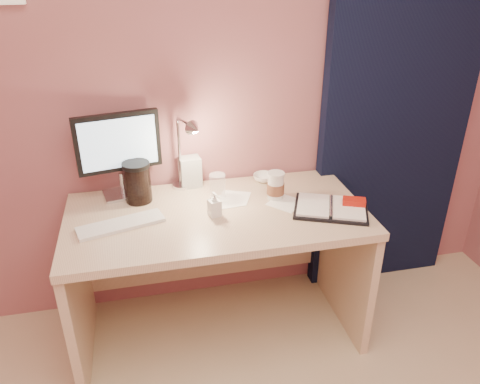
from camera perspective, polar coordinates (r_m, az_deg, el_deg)
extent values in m
plane|color=#A05D69|center=(2.35, -4.76, 13.12)|extent=(3.50, 0.00, 3.50)
cube|color=black|center=(2.68, 18.76, 10.23)|extent=(0.85, 0.08, 2.20)
cube|color=beige|center=(2.21, -2.84, -2.92)|extent=(1.40, 0.70, 0.04)
cube|color=beige|center=(2.42, -19.07, -12.05)|extent=(0.04, 0.66, 0.69)
cube|color=beige|center=(2.59, 12.51, -8.23)|extent=(0.04, 0.66, 0.69)
cube|color=beige|center=(2.65, -3.94, -5.25)|extent=(1.32, 0.03, 0.55)
cube|color=silver|center=(2.42, -13.93, -0.18)|extent=(0.22, 0.18, 0.01)
cylinder|color=silver|center=(2.39, -14.09, 1.10)|extent=(0.03, 0.03, 0.11)
cube|color=black|center=(2.31, -14.69, 5.97)|extent=(0.40, 0.11, 0.28)
cube|color=#B6DBF8|center=(2.29, -14.83, 5.73)|extent=(0.35, 0.07, 0.24)
cube|color=white|center=(2.15, -14.32, -3.85)|extent=(0.40, 0.21, 0.02)
cube|color=black|center=(2.25, 11.00, -2.01)|extent=(0.41, 0.37, 0.01)
cube|color=white|center=(2.25, 8.93, -1.58)|extent=(0.22, 0.26, 0.01)
cube|color=white|center=(2.25, 13.12, -1.91)|extent=(0.22, 0.26, 0.01)
cube|color=#AA120E|center=(2.27, 13.74, -1.13)|extent=(0.12, 0.09, 0.03)
cube|color=white|center=(2.28, 5.62, -1.33)|extent=(0.21, 0.21, 0.00)
cube|color=white|center=(2.29, -1.48, -1.10)|extent=(0.16, 0.16, 0.00)
cube|color=white|center=(2.32, -0.69, -0.70)|extent=(0.19, 0.19, 0.00)
cylinder|color=silver|center=(2.30, 4.36, 0.65)|extent=(0.08, 0.08, 0.13)
cylinder|color=brown|center=(2.30, 4.35, 0.44)|extent=(0.09, 0.09, 0.05)
cylinder|color=silver|center=(2.27, 4.42, 2.23)|extent=(0.08, 0.08, 0.01)
cylinder|color=white|center=(2.28, -2.75, 0.57)|extent=(0.08, 0.08, 0.14)
imported|color=white|center=(2.49, 2.92, 1.76)|extent=(0.12, 0.12, 0.04)
imported|color=silver|center=(2.14, -3.14, -1.50)|extent=(0.07, 0.07, 0.12)
cylinder|color=black|center=(2.31, -12.36, 0.95)|extent=(0.13, 0.13, 0.18)
cube|color=#BBBBB6|center=(2.42, -6.09, 2.46)|extent=(0.11, 0.10, 0.16)
cylinder|color=silver|center=(2.45, -7.13, 0.79)|extent=(0.09, 0.09, 0.02)
cylinder|color=silver|center=(2.37, -7.38, 4.76)|extent=(0.01, 0.01, 0.35)
cone|color=silver|center=(2.17, -8.96, 7.28)|extent=(0.09, 0.09, 0.07)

